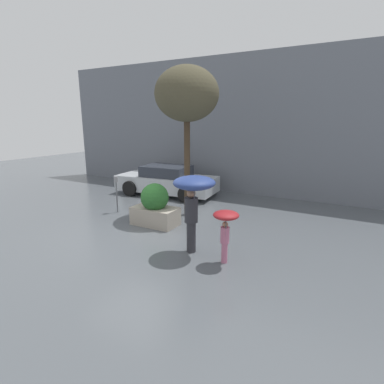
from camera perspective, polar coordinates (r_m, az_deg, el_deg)
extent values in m
plane|color=#51565B|center=(8.97, -10.66, -7.92)|extent=(40.00, 40.00, 0.00)
cube|color=slate|center=(13.98, 6.25, 12.44)|extent=(18.00, 0.30, 6.00)
cube|color=#9E9384|center=(9.60, -7.02, -4.55)|extent=(1.45, 0.80, 0.57)
sphere|color=#286028|center=(9.43, -7.12, -1.00)|extent=(0.88, 0.88, 0.88)
cylinder|color=#2D2D33|center=(7.58, -0.15, -8.55)|extent=(0.23, 0.23, 0.79)
cylinder|color=#2D2D33|center=(7.35, -0.15, -3.43)|extent=(0.33, 0.33, 0.63)
sphere|color=#997056|center=(7.23, -0.16, -0.25)|extent=(0.21, 0.21, 0.21)
cylinder|color=#4C4C51|center=(7.12, 0.43, -0.89)|extent=(0.02, 0.02, 0.68)
ellipsoid|color=navy|center=(7.05, 0.43, 1.77)|extent=(1.01, 1.01, 0.32)
cylinder|color=#B76684|center=(7.14, 6.19, -11.40)|extent=(0.14, 0.14, 0.49)
cylinder|color=#B76684|center=(6.97, 6.28, -8.14)|extent=(0.20, 0.20, 0.39)
sphere|color=#997056|center=(6.88, 6.34, -6.13)|extent=(0.13, 0.13, 0.13)
cylinder|color=#4C4C51|center=(6.79, 6.45, -6.36)|extent=(0.02, 0.02, 0.49)
ellipsoid|color=maroon|center=(6.71, 6.51, -4.41)|extent=(0.58, 0.58, 0.19)
cube|color=#B7BCC1|center=(13.39, -4.81, 1.71)|extent=(4.52, 2.16, 0.66)
cube|color=#2D333D|center=(13.29, -4.86, 4.06)|extent=(2.10, 1.68, 0.45)
cylinder|color=black|center=(13.40, -11.73, 0.69)|extent=(0.69, 0.28, 0.67)
cylinder|color=black|center=(14.85, -7.77, 2.10)|extent=(0.69, 0.28, 0.67)
cylinder|color=black|center=(12.06, -1.14, -0.44)|extent=(0.69, 0.28, 0.67)
cylinder|color=black|center=(13.65, 2.01, 1.21)|extent=(0.69, 0.28, 0.67)
cylinder|color=#423323|center=(10.21, -0.95, 5.10)|extent=(0.20, 0.20, 3.50)
ellipsoid|color=#4C4733|center=(10.13, -1.00, 18.20)|extent=(2.09, 2.09, 1.78)
cylinder|color=#595B60|center=(11.04, -14.13, -0.98)|extent=(0.05, 0.05, 1.11)
cylinder|color=gray|center=(10.90, -14.32, 2.36)|extent=(0.14, 0.14, 0.20)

